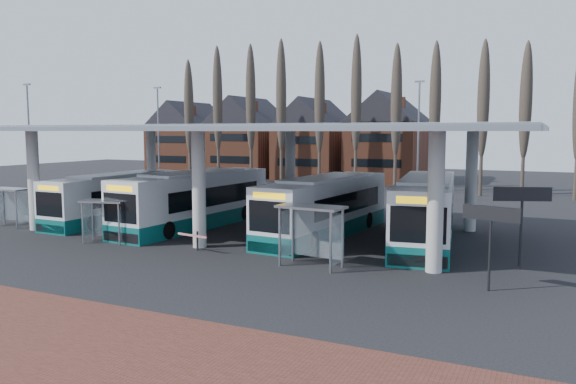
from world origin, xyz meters
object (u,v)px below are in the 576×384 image
at_px(bus_0, 120,198).
at_px(bus_2, 326,208).
at_px(shelter_0, 11,198).
at_px(shelter_1, 106,212).
at_px(bus_3, 426,211).
at_px(bus_1, 196,201).
at_px(shelter_2, 313,222).

bearing_deg(bus_0, bus_2, 4.58).
distance_m(shelter_0, shelter_1, 9.36).
xyz_separation_m(bus_2, bus_3, (5.63, 0.53, 0.07)).
bearing_deg(bus_1, shelter_1, -99.59).
xyz_separation_m(bus_0, shelter_2, (16.73, -6.28, 0.49)).
bearing_deg(bus_3, bus_0, 175.56).
bearing_deg(bus_0, bus_1, 2.25).
bearing_deg(bus_2, shelter_0, -159.29).
xyz_separation_m(bus_3, shelter_2, (-3.39, -7.76, 0.31)).
relative_size(bus_0, shelter_0, 4.32).
distance_m(bus_2, shelter_1, 12.18).
height_order(bus_0, shelter_1, bus_0).
bearing_deg(bus_1, bus_2, 9.15).
xyz_separation_m(bus_1, bus_2, (8.45, 0.80, -0.04)).
distance_m(bus_1, bus_2, 8.49).
distance_m(bus_1, shelter_2, 12.48).
relative_size(bus_2, shelter_0, 4.67).
xyz_separation_m(bus_1, bus_3, (14.08, 1.33, 0.03)).
bearing_deg(bus_3, bus_1, 176.75).
distance_m(bus_0, bus_3, 20.17).
height_order(bus_1, bus_2, bus_1).
xyz_separation_m(bus_2, shelter_1, (-9.93, -7.05, 0.06)).
bearing_deg(shelter_0, shelter_1, -12.08).
bearing_deg(shelter_2, shelter_0, -178.97).
relative_size(shelter_0, shelter_1, 0.99).
xyz_separation_m(bus_0, bus_3, (20.12, 1.49, 0.18)).
relative_size(bus_1, shelter_1, 4.73).
height_order(bus_1, shelter_1, bus_1).
height_order(bus_0, shelter_0, bus_0).
distance_m(bus_2, bus_3, 5.65).
relative_size(bus_0, bus_3, 0.88).
height_order(bus_0, bus_2, bus_2).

